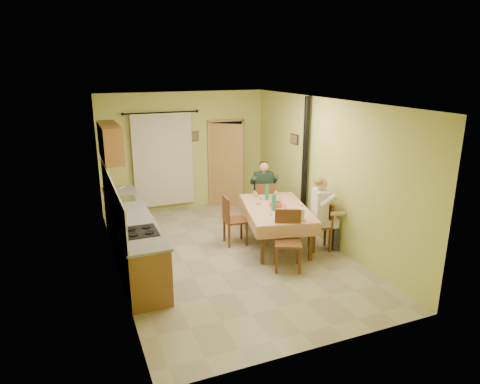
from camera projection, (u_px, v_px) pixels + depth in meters
name	position (u px, v px, depth m)	size (l,w,h in m)	color
floor	(230.00, 254.00, 7.99)	(4.00, 6.00, 0.01)	tan
room_shell	(229.00, 158.00, 7.47)	(4.04, 6.04, 2.82)	#D2D86F
kitchen_run	(132.00, 235.00, 7.59)	(0.64, 3.64, 1.56)	brown
upper_cabinets	(110.00, 142.00, 8.28)	(0.35, 1.40, 0.70)	brown
curtain	(163.00, 159.00, 10.00)	(1.70, 0.07, 2.22)	black
doorway	(226.00, 163.00, 10.60)	(0.96, 0.51, 2.15)	black
dining_table	(276.00, 226.00, 8.34)	(1.57, 2.14, 0.76)	tan
tableware	(278.00, 205.00, 8.11)	(0.71, 1.62, 0.33)	white
chair_far	(264.00, 212.00, 9.35)	(0.51, 0.51, 0.98)	brown
chair_near	(288.00, 252.00, 7.35)	(0.60, 0.60, 1.01)	brown
chair_right	(320.00, 235.00, 8.11)	(0.46, 0.46, 0.93)	brown
chair_left	(235.00, 230.00, 8.37)	(0.45, 0.45, 0.97)	brown
man_far	(264.00, 186.00, 9.19)	(0.64, 0.55, 1.39)	#192D23
man_right	(322.00, 205.00, 7.94)	(0.55, 0.64, 1.39)	silver
stove_flue	(304.00, 183.00, 8.92)	(0.24, 0.24, 2.80)	black
picture_back	(195.00, 136.00, 10.21)	(0.19, 0.03, 0.23)	black
picture_right	(294.00, 139.00, 9.24)	(0.03, 0.31, 0.21)	brown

